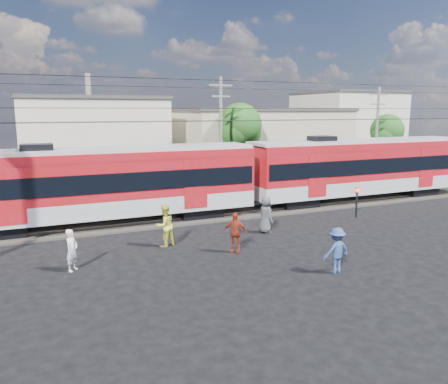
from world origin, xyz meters
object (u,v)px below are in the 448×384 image
Objects in this scene: commuter_train at (110,181)px; pedestrian_c at (336,250)px; pedestrian_a at (72,250)px; car_silver at (381,175)px; crossing_signal at (357,197)px.

pedestrian_c is (6.70, -10.40, -1.52)m from commuter_train.
commuter_train reaches higher than pedestrian_a.
pedestrian_a is 28.19m from car_silver.
pedestrian_c is at bearing 122.97° from car_silver.
crossing_signal reaches higher than pedestrian_a.
car_silver is (16.63, 15.55, -0.22)m from pedestrian_c.
pedestrian_a is 10.09m from pedestrian_c.
pedestrian_c is at bearing -57.20° from commuter_train.
pedestrian_c reaches higher than car_silver.
commuter_train is 6.87m from pedestrian_a.
pedestrian_a reaches higher than car_silver.
crossing_signal reaches higher than car_silver.
car_silver is (25.80, 11.35, -0.16)m from pedestrian_a.
commuter_train reaches higher than car_silver.
crossing_signal is at bearing -45.43° from pedestrian_a.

